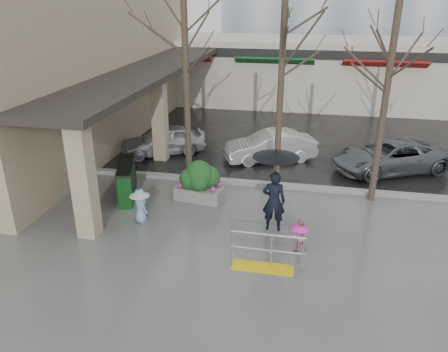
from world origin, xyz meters
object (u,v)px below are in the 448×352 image
(child_pink, at_px, (299,233))
(child_blue, at_px, (140,203))
(tree_west, at_px, (185,43))
(tree_midwest, at_px, (283,40))
(woman, at_px, (275,185))
(planter, at_px, (200,181))
(car_a, at_px, (163,140))
(news_boxes, at_px, (127,180))
(handrail, at_px, (266,256))
(tree_mideast, at_px, (392,55))
(car_b, at_px, (270,146))
(car_c, at_px, (390,156))

(child_pink, bearing_deg, child_blue, -37.98)
(tree_west, bearing_deg, tree_midwest, 0.00)
(woman, height_order, planter, woman)
(child_pink, height_order, child_blue, child_blue)
(child_blue, xyz_separation_m, car_a, (-1.33, 6.10, -0.03))
(tree_west, bearing_deg, news_boxes, -143.16)
(planter, distance_m, car_a, 4.97)
(tree_west, xyz_separation_m, tree_midwest, (3.20, 0.00, 0.15))
(handrail, xyz_separation_m, tree_west, (-3.36, 4.80, 4.71))
(handrail, distance_m, news_boxes, 6.23)
(child_blue, bearing_deg, tree_mideast, -119.06)
(child_blue, bearing_deg, car_b, -80.56)
(tree_midwest, xyz_separation_m, car_b, (-0.53, 3.16, -4.60))
(planter, relative_size, news_boxes, 0.79)
(tree_midwest, distance_m, child_pink, 6.10)
(tree_midwest, bearing_deg, handrail, -88.09)
(tree_west, distance_m, news_boxes, 5.04)
(tree_west, xyz_separation_m, news_boxes, (-1.85, -1.39, -4.48))
(child_pink, distance_m, child_blue, 4.93)
(car_c, bearing_deg, car_b, -118.38)
(tree_mideast, distance_m, car_a, 10.00)
(handrail, xyz_separation_m, car_c, (4.07, 7.67, 0.25))
(tree_west, distance_m, car_c, 9.13)
(handrail, xyz_separation_m, woman, (-0.01, 2.08, 1.10))
(tree_midwest, bearing_deg, car_b, 99.52)
(child_blue, xyz_separation_m, planter, (1.39, 1.94, 0.02))
(tree_midwest, distance_m, car_c, 6.88)
(child_pink, bearing_deg, woman, -81.92)
(car_b, bearing_deg, child_blue, -51.93)
(child_pink, bearing_deg, car_b, -107.52)
(tree_mideast, distance_m, child_pink, 6.19)
(car_b, bearing_deg, tree_west, -63.59)
(handrail, height_order, news_boxes, news_boxes)
(tree_midwest, xyz_separation_m, woman, (0.15, -2.72, -3.76))
(tree_west, bearing_deg, child_blue, -103.06)
(tree_west, height_order, tree_mideast, tree_west)
(woman, xyz_separation_m, planter, (-2.67, 1.60, -0.80))
(tree_west, height_order, news_boxes, tree_west)
(tree_west, distance_m, car_a, 5.76)
(handrail, distance_m, tree_midwest, 6.83)
(tree_west, relative_size, car_b, 1.78)
(tree_mideast, distance_m, car_c, 5.19)
(tree_mideast, height_order, child_pink, tree_mideast)
(handrail, distance_m, child_pink, 1.32)
(child_pink, bearing_deg, car_c, -145.92)
(car_a, distance_m, car_b, 4.71)
(handrail, xyz_separation_m, tree_midwest, (-0.16, 4.80, 4.86))
(tree_midwest, height_order, news_boxes, tree_midwest)
(woman, xyz_separation_m, car_b, (-0.68, 5.89, -0.84))
(child_blue, height_order, car_c, car_c)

